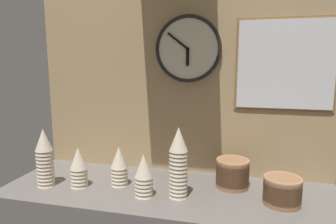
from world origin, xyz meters
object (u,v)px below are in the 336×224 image
object	(u,v)px
cup_stack_center_right	(178,163)
bowl_stack_right	(232,173)
cup_stack_far_left	(45,158)
bowl_stack_far_right	(282,190)
cup_stack_center	(144,175)
wall_clock	(188,49)
cup_stack_center_left	(119,166)
menu_board	(285,65)
cup_stack_left	(79,167)

from	to	relation	value
cup_stack_center_right	bowl_stack_right	world-z (taller)	cup_stack_center_right
cup_stack_far_left	bowl_stack_far_right	xyz separation A→B (m)	(1.11, 0.07, -0.08)
cup_stack_center	bowl_stack_far_right	size ratio (longest dim) A/B	1.23
cup_stack_center_right	wall_clock	distance (m)	0.60
cup_stack_center_left	menu_board	distance (m)	0.95
cup_stack_center_right	menu_board	bearing A→B (deg)	34.39
cup_stack_center_left	menu_board	world-z (taller)	menu_board
cup_stack_center_left	wall_clock	world-z (taller)	wall_clock
cup_stack_center_right	cup_stack_center	bearing A→B (deg)	-168.88
cup_stack_center_right	cup_stack_center_left	size ratio (longest dim) A/B	1.63
cup_stack_far_left	menu_board	world-z (taller)	menu_board
cup_stack_far_left	menu_board	distance (m)	1.26
cup_stack_left	cup_stack_far_left	bearing A→B (deg)	-169.62
cup_stack_center_right	bowl_stack_right	xyz separation A→B (m)	(0.23, 0.17, -0.09)
cup_stack_center_right	bowl_stack_far_right	distance (m)	0.46
cup_stack_center	cup_stack_center_left	bearing A→B (deg)	150.58
cup_stack_center_right	menu_board	xyz separation A→B (m)	(0.46, 0.32, 0.43)
cup_stack_center	bowl_stack_far_right	distance (m)	0.61
bowl_stack_right	menu_board	size ratio (longest dim) A/B	0.34
bowl_stack_far_right	menu_board	xyz separation A→B (m)	(0.02, 0.28, 0.53)
bowl_stack_right	cup_stack_left	bearing A→B (deg)	-166.58
cup_stack_far_left	wall_clock	size ratio (longest dim) A/B	0.83
cup_stack_center	cup_stack_center_left	distance (m)	0.18
cup_stack_left	bowl_stack_right	distance (m)	0.75
menu_board	cup_stack_left	bearing A→B (deg)	-161.48
wall_clock	menu_board	xyz separation A→B (m)	(0.48, 0.01, -0.08)
cup_stack_center_left	bowl_stack_right	distance (m)	0.56
cup_stack_center_right	cup_stack_center	world-z (taller)	cup_stack_center_right
cup_stack_center_left	bowl_stack_far_right	bearing A→B (deg)	-1.41
cup_stack_center	cup_stack_left	xyz separation A→B (m)	(-0.34, 0.03, 0.00)
cup_stack_left	bowl_stack_right	world-z (taller)	cup_stack_left
bowl_stack_far_right	cup_stack_left	bearing A→B (deg)	-177.32
wall_clock	bowl_stack_right	bearing A→B (deg)	-28.81
cup_stack_center	bowl_stack_right	bearing A→B (deg)	27.28
wall_clock	cup_stack_center	bearing A→B (deg)	-111.89
bowl_stack_far_right	wall_clock	bearing A→B (deg)	150.04
cup_stack_center_right	cup_stack_center_left	world-z (taller)	cup_stack_center_right
cup_stack_center	cup_stack_left	distance (m)	0.34
cup_stack_center_left	cup_stack_left	world-z (taller)	same
bowl_stack_right	wall_clock	xyz separation A→B (m)	(-0.25, 0.14, 0.60)
cup_stack_center	bowl_stack_far_right	bearing A→B (deg)	6.62
bowl_stack_right	cup_stack_far_left	bearing A→B (deg)	-167.14
cup_stack_center	bowl_stack_far_right	world-z (taller)	cup_stack_center
cup_stack_left	wall_clock	xyz separation A→B (m)	(0.48, 0.31, 0.57)
wall_clock	bowl_stack_far_right	bearing A→B (deg)	-29.96
cup_stack_center_right	bowl_stack_far_right	xyz separation A→B (m)	(0.45, 0.04, -0.10)
cup_stack_center	bowl_stack_right	world-z (taller)	cup_stack_center
cup_stack_center_right	bowl_stack_far_right	bearing A→B (deg)	5.05
cup_stack_left	wall_clock	bearing A→B (deg)	33.16
cup_stack_center_right	cup_stack_center	xyz separation A→B (m)	(-0.15, -0.03, -0.06)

